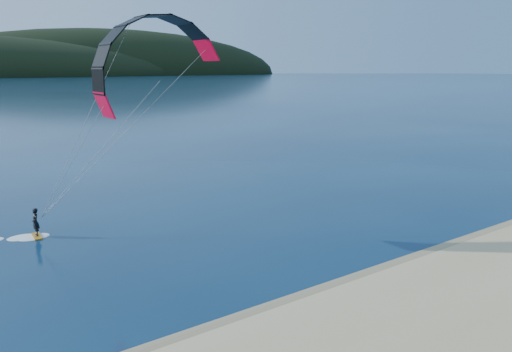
{
  "coord_description": "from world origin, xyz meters",
  "views": [
    {
      "loc": [
        -11.55,
        -10.85,
        10.67
      ],
      "look_at": [
        3.21,
        10.0,
        5.0
      ],
      "focal_mm": 34.22,
      "sensor_mm": 36.0,
      "label": 1
    }
  ],
  "objects": [
    {
      "name": "wet_sand",
      "position": [
        0.0,
        4.5,
        0.05
      ],
      "size": [
        220.0,
        2.5,
        0.1
      ],
      "color": "olive",
      "rests_on": "ground"
    },
    {
      "name": "kitesurfer_near",
      "position": [
        1.28,
        18.42,
        9.58
      ],
      "size": [
        22.66,
        6.5,
        13.76
      ],
      "color": "#BF7916",
      "rests_on": "ground"
    }
  ]
}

